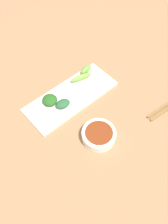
# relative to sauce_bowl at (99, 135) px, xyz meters

# --- Properties ---
(tabletop) EXTENTS (2.10, 2.10, 0.02)m
(tabletop) POSITION_rel_sauce_bowl_xyz_m (0.13, -0.03, -0.03)
(tabletop) COLOR #986D4A
(tabletop) RESTS_ON ground
(sauce_bowl) EXTENTS (0.12, 0.12, 0.04)m
(sauce_bowl) POSITION_rel_sauce_bowl_xyz_m (0.00, 0.00, 0.00)
(sauce_bowl) COLOR white
(sauce_bowl) RESTS_ON tabletop
(serving_plate) EXTENTS (0.15, 0.38, 0.01)m
(serving_plate) POSITION_rel_sauce_bowl_xyz_m (0.21, -0.04, -0.01)
(serving_plate) COLOR white
(serving_plate) RESTS_ON tabletop
(broccoli_stalk_0) EXTENTS (0.04, 0.07, 0.03)m
(broccoli_stalk_0) POSITION_rel_sauce_bowl_xyz_m (0.26, -0.18, 0.01)
(broccoli_stalk_0) COLOR #64A140
(broccoli_stalk_0) RESTS_ON serving_plate
(broccoli_leafy_1) EXTENTS (0.05, 0.06, 0.03)m
(broccoli_leafy_1) POSITION_rel_sauce_bowl_xyz_m (0.19, 0.01, 0.00)
(broccoli_leafy_1) COLOR #275B34
(broccoli_leafy_1) RESTS_ON serving_plate
(broccoli_leafy_2) EXTENTS (0.07, 0.07, 0.03)m
(broccoli_leafy_2) POSITION_rel_sauce_bowl_xyz_m (0.24, 0.04, 0.01)
(broccoli_leafy_2) COLOR #23591D
(broccoli_leafy_2) RESTS_ON serving_plate
(broccoli_stalk_3) EXTENTS (0.05, 0.10, 0.03)m
(broccoli_stalk_3) POSITION_rel_sauce_bowl_xyz_m (0.25, -0.13, 0.01)
(broccoli_stalk_3) COLOR #73A33F
(broccoli_stalk_3) RESTS_ON serving_plate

